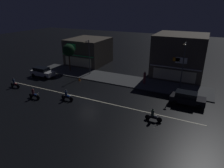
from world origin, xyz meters
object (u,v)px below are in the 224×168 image
object	(u,v)px
parked_car_near_kerb	(187,98)
parked_car_trailing	(42,72)
motorcycle_following	(153,116)
motorcycle_opposite_lane	(67,96)
streetlamp_mid	(183,62)
motorcycle_lead	(34,94)
motorcycle_trailing_far	(14,83)
traffic_cone	(79,79)
streetlamp_west	(88,54)
pedestrian_on_sidewalk	(145,78)

from	to	relation	value
parked_car_near_kerb	parked_car_trailing	distance (m)	24.42
motorcycle_following	motorcycle_opposite_lane	size ratio (longest dim) A/B	1.00
motorcycle_opposite_lane	streetlamp_mid	bearing A→B (deg)	-142.43
motorcycle_lead	motorcycle_trailing_far	size ratio (longest dim) A/B	1.00
parked_car_near_kerb	traffic_cone	world-z (taller)	parked_car_near_kerb
streetlamp_west	motorcycle_trailing_far	world-z (taller)	streetlamp_west
parked_car_near_kerb	traffic_cone	size ratio (longest dim) A/B	7.82
streetlamp_mid	parked_car_trailing	xyz separation A→B (m)	(-22.88, -5.06, -3.37)
streetlamp_west	motorcycle_trailing_far	size ratio (longest dim) A/B	3.21
pedestrian_on_sidewalk	motorcycle_trailing_far	size ratio (longest dim) A/B	1.04
parked_car_near_kerb	motorcycle_following	world-z (taller)	parked_car_near_kerb
pedestrian_on_sidewalk	parked_car_trailing	bearing A→B (deg)	171.46
motorcycle_opposite_lane	motorcycle_trailing_far	bearing A→B (deg)	-2.45
parked_car_near_kerb	streetlamp_mid	bearing A→B (deg)	106.96
streetlamp_west	parked_car_near_kerb	size ratio (longest dim) A/B	1.42
parked_car_near_kerb	motorcycle_opposite_lane	world-z (taller)	parked_car_near_kerb
motorcycle_following	motorcycle_lead	bearing A→B (deg)	7.59
streetlamp_west	motorcycle_trailing_far	distance (m)	12.87
streetlamp_west	traffic_cone	size ratio (longest dim) A/B	11.09
parked_car_trailing	streetlamp_west	bearing A→B (deg)	33.23
traffic_cone	pedestrian_on_sidewalk	bearing A→B (deg)	18.05
motorcycle_lead	motorcycle_opposite_lane	size ratio (longest dim) A/B	1.00
parked_car_trailing	motorcycle_trailing_far	world-z (taller)	parked_car_trailing
traffic_cone	motorcycle_following	bearing A→B (deg)	-25.14
pedestrian_on_sidewalk	motorcycle_following	xyz separation A→B (m)	(4.12, -10.12, -0.42)
streetlamp_west	motorcycle_trailing_far	xyz separation A→B (m)	(-7.17, -10.21, -3.17)
motorcycle_opposite_lane	motorcycle_trailing_far	xyz separation A→B (m)	(-10.08, 0.07, 0.00)
pedestrian_on_sidewalk	traffic_cone	bearing A→B (deg)	175.38
streetlamp_mid	pedestrian_on_sidewalk	distance (m)	6.33
pedestrian_on_sidewalk	motorcycle_opposite_lane	world-z (taller)	pedestrian_on_sidewalk
streetlamp_mid	traffic_cone	bearing A→B (deg)	-165.65
motorcycle_lead	parked_car_trailing	bearing A→B (deg)	-57.31
parked_car_trailing	traffic_cone	bearing A→B (deg)	8.27
streetlamp_west	motorcycle_following	world-z (taller)	streetlamp_west
motorcycle_lead	motorcycle_trailing_far	xyz separation A→B (m)	(-5.73, 1.62, 0.00)
streetlamp_west	parked_car_trailing	distance (m)	8.80
motorcycle_opposite_lane	motorcycle_trailing_far	world-z (taller)	same
streetlamp_mid	motorcycle_lead	bearing A→B (deg)	-144.62
pedestrian_on_sidewalk	streetlamp_mid	bearing A→B (deg)	-15.67
streetlamp_west	streetlamp_mid	bearing A→B (deg)	1.85
motorcycle_following	motorcycle_trailing_far	bearing A→B (deg)	1.89
parked_car_trailing	motorcycle_opposite_lane	xyz separation A→B (m)	(9.85, -5.73, -0.24)
parked_car_near_kerb	parked_car_trailing	bearing A→B (deg)	-179.98
motorcycle_following	motorcycle_opposite_lane	xyz separation A→B (m)	(-11.72, -0.01, 0.00)
traffic_cone	motorcycle_trailing_far	bearing A→B (deg)	-137.81
motorcycle_opposite_lane	motorcycle_trailing_far	size ratio (longest dim) A/B	1.00
streetlamp_mid	streetlamp_west	bearing A→B (deg)	-178.15
motorcycle_following	traffic_cone	world-z (taller)	motorcycle_following
parked_car_near_kerb	motorcycle_trailing_far	xyz separation A→B (m)	(-24.65, -5.67, -0.24)
streetlamp_west	motorcycle_trailing_far	bearing A→B (deg)	-125.10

